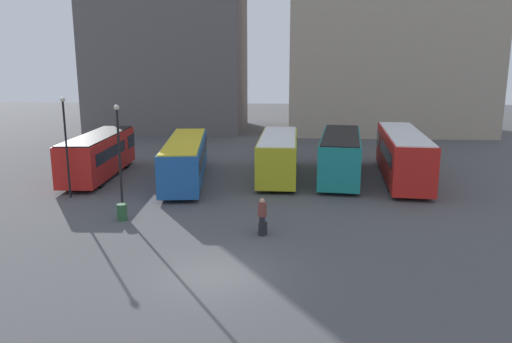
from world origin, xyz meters
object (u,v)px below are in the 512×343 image
object	(u,v)px
bus_0	(99,154)
traveler	(262,212)
bus_3	(340,154)
bus_2	(278,155)
bus_4	(402,154)
lamp_post_1	(66,140)
suitcase	(263,229)
lamp_post_0	(119,151)
trash_bin	(122,212)
bus_1	(185,158)

from	to	relation	value
bus_0	traveler	size ratio (longest dim) A/B	6.10
traveler	bus_3	bearing A→B (deg)	-0.05
bus_2	bus_3	distance (m)	4.35
bus_4	lamp_post_1	world-z (taller)	lamp_post_1
bus_2	traveler	distance (m)	11.66
suitcase	lamp_post_0	world-z (taller)	lamp_post_0
traveler	lamp_post_0	xyz separation A→B (m)	(-7.59, 2.25, 2.44)
lamp_post_0	trash_bin	size ratio (longest dim) A/B	6.89
lamp_post_0	lamp_post_1	distance (m)	5.30
bus_2	bus_3	bearing A→B (deg)	-86.35
bus_3	bus_4	distance (m)	4.22
bus_4	suitcase	xyz separation A→B (m)	(-9.02, -12.10, -1.48)
bus_2	bus_3	xyz separation A→B (m)	(4.34, 0.20, 0.05)
bus_1	lamp_post_1	distance (m)	7.98
traveler	bus_1	bearing A→B (deg)	51.87
bus_1	bus_3	world-z (taller)	bus_3
traveler	bus_4	bearing A→B (deg)	-15.79
bus_0	suitcase	distance (m)	16.79
bus_3	trash_bin	xyz separation A→B (m)	(-12.18, -10.52, -1.25)
bus_2	trash_bin	size ratio (longest dim) A/B	11.47
bus_0	trash_bin	size ratio (longest dim) A/B	11.93
bus_2	lamp_post_0	size ratio (longest dim) A/B	1.67
bus_0	lamp_post_1	bearing A→B (deg)	-179.86
bus_3	traveler	size ratio (longest dim) A/B	6.46
bus_0	lamp_post_0	world-z (taller)	lamp_post_0
suitcase	bus_0	bearing A→B (deg)	68.93
trash_bin	lamp_post_0	bearing A→B (deg)	106.75
lamp_post_0	bus_4	bearing A→B (deg)	29.25
suitcase	lamp_post_1	world-z (taller)	lamp_post_1
lamp_post_0	lamp_post_1	world-z (taller)	lamp_post_1
trash_bin	traveler	bearing A→B (deg)	-10.21
bus_1	trash_bin	bearing A→B (deg)	163.27
bus_4	lamp_post_0	distance (m)	19.18
bus_4	lamp_post_0	bearing A→B (deg)	124.39
trash_bin	bus_4	bearing A→B (deg)	32.07
bus_1	trash_bin	distance (m)	9.09
bus_1	lamp_post_0	size ratio (longest dim) A/B	2.03
bus_3	lamp_post_1	xyz separation A→B (m)	(-16.72, -6.44, 1.83)
trash_bin	bus_0	bearing A→B (deg)	116.41
bus_3	bus_4	size ratio (longest dim) A/B	0.89
bus_2	traveler	bearing A→B (deg)	178.37
lamp_post_1	trash_bin	xyz separation A→B (m)	(4.55, -4.08, -3.09)
bus_2	bus_0	bearing A→B (deg)	93.90
bus_0	lamp_post_1	world-z (taller)	lamp_post_1
bus_1	suitcase	distance (m)	12.27
bus_2	lamp_post_1	xyz separation A→B (m)	(-12.38, -6.24, 1.89)
lamp_post_0	traveler	bearing A→B (deg)	-16.50
suitcase	lamp_post_0	bearing A→B (deg)	92.46
traveler	suitcase	world-z (taller)	traveler
lamp_post_0	lamp_post_1	xyz separation A→B (m)	(-4.27, 3.15, 0.08)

